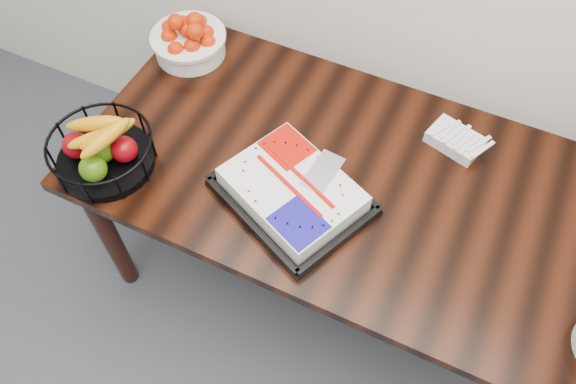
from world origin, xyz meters
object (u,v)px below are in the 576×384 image
at_px(table, 356,193).
at_px(fruit_basket, 102,150).
at_px(tangerine_bowl, 188,37).
at_px(cake_tray, 292,192).

distance_m(table, fruit_basket, 0.82).
relative_size(table, tangerine_bowl, 6.53).
bearing_deg(cake_tray, tangerine_bowl, 145.34).
bearing_deg(table, tangerine_bowl, 161.10).
height_order(table, tangerine_bowl, tangerine_bowl).
bearing_deg(fruit_basket, table, 21.31).
relative_size(cake_tray, tangerine_bowl, 1.97).
height_order(table, fruit_basket, fruit_basket).
xyz_separation_m(table, fruit_basket, (-0.75, -0.29, 0.16)).
bearing_deg(tangerine_bowl, cake_tray, -34.66).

